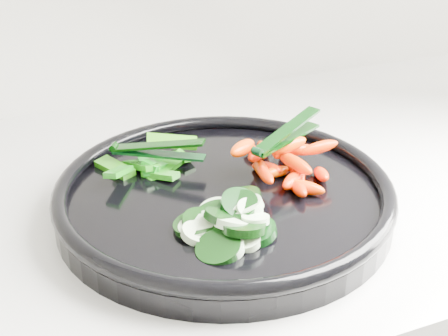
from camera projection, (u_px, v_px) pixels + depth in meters
name	position (u px, v px, depth m)	size (l,w,h in m)	color
veggie_tray	(224.00, 196.00, 0.69)	(0.42, 0.42, 0.04)	black
cucumber_pile	(226.00, 222.00, 0.62)	(0.11, 0.12, 0.04)	black
carrot_pile	(282.00, 160.00, 0.72)	(0.13, 0.15, 0.05)	#FF1100
pepper_pile	(152.00, 162.00, 0.74)	(0.13, 0.10, 0.04)	#09650B
tong_carrot	(285.00, 135.00, 0.70)	(0.11, 0.06, 0.02)	black
tong_pepper	(155.00, 150.00, 0.73)	(0.10, 0.07, 0.02)	black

